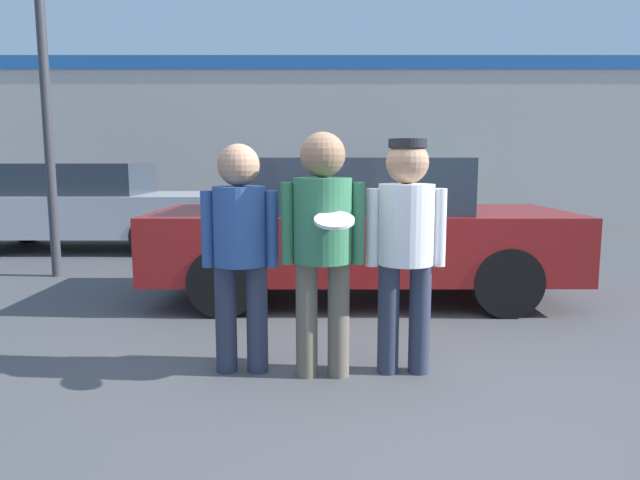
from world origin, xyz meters
TOP-DOWN VIEW (x-y plane):
  - ground_plane at (0.00, 0.00)m, footprint 56.00×56.00m
  - storefront_building at (0.00, 9.65)m, footprint 24.00×0.22m
  - person_left at (-0.79, 0.22)m, footprint 0.53×0.36m
  - person_middle_with_frisbee at (-0.22, 0.13)m, footprint 0.56×0.60m
  - person_right at (0.35, 0.20)m, footprint 0.55×0.38m
  - parked_car_near at (0.17, 2.47)m, footprint 4.39×1.82m
  - parked_car_far at (-4.29, 5.95)m, footprint 4.42×1.81m
  - shrub at (1.79, 8.80)m, footprint 1.32×1.32m

SIDE VIEW (x-z plane):
  - ground_plane at x=0.00m, z-range 0.00..0.00m
  - shrub at x=1.79m, z-range 0.00..1.32m
  - parked_car_far at x=-4.29m, z-range 0.01..1.46m
  - parked_car_near at x=0.17m, z-range 0.01..1.53m
  - person_left at x=-0.79m, z-range 0.15..1.75m
  - person_right at x=0.35m, z-range 0.17..1.80m
  - person_middle_with_frisbee at x=-0.22m, z-range 0.17..1.85m
  - storefront_building at x=0.00m, z-range 0.03..3.87m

